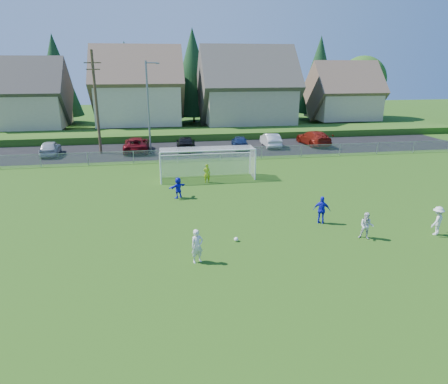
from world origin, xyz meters
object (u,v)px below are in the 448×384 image
(player_white_b, at_px, (366,226))
(car_c, at_px, (136,144))
(player_white_c, at_px, (437,221))
(soccer_ball, at_px, (236,239))
(player_blue_b, at_px, (178,188))
(goalkeeper, at_px, (207,173))
(player_white_a, at_px, (197,246))
(car_g, at_px, (314,138))
(car_e, at_px, (240,142))
(car_f, at_px, (271,140))
(soccer_goal, at_px, (207,158))
(car_a, at_px, (50,148))
(car_d, at_px, (186,144))
(player_blue_a, at_px, (322,210))

(player_white_b, height_order, car_c, car_c)
(player_white_c, bearing_deg, soccer_ball, -35.34)
(player_blue_b, xyz_separation_m, goalkeeper, (2.38, 3.30, 0.01))
(player_white_a, xyz_separation_m, car_g, (15.75, 25.63, -0.01))
(car_e, height_order, car_f, car_f)
(soccer_goal, bearing_deg, car_c, 117.58)
(goalkeeper, xyz_separation_m, car_f, (8.68, 12.78, -0.01))
(goalkeeper, bearing_deg, soccer_goal, -91.37)
(player_white_a, xyz_separation_m, player_blue_b, (-0.32, 9.43, -0.08))
(car_e, bearing_deg, car_a, 7.74)
(car_a, bearing_deg, player_blue_b, 122.92)
(goalkeeper, bearing_deg, car_g, -129.83)
(player_white_b, bearing_deg, goalkeeper, 152.34)
(car_c, relative_size, car_f, 1.22)
(player_white_a, xyz_separation_m, soccer_goal, (2.23, 13.94, 0.83))
(soccer_ball, bearing_deg, car_d, 92.02)
(car_c, bearing_deg, car_e, 179.26)
(player_white_c, xyz_separation_m, car_e, (-5.68, 24.18, -0.10))
(player_white_c, xyz_separation_m, soccer_goal, (-10.64, 12.95, 0.84))
(soccer_ball, bearing_deg, player_blue_a, 16.92)
(car_c, height_order, car_g, car_g)
(car_c, xyz_separation_m, car_f, (14.46, 0.18, -0.02))
(player_blue_b, relative_size, car_f, 0.33)
(car_e, bearing_deg, player_white_b, 101.18)
(car_c, xyz_separation_m, car_g, (19.47, 0.30, 0.05))
(soccer_ball, bearing_deg, car_g, 60.25)
(car_d, bearing_deg, car_c, 1.81)
(car_d, height_order, car_e, car_d)
(player_white_c, xyz_separation_m, goalkeeper, (-10.81, 11.75, -0.05))
(player_blue_a, relative_size, car_c, 0.30)
(car_a, bearing_deg, player_white_a, 111.59)
(goalkeeper, xyz_separation_m, car_g, (13.70, 12.90, 0.06))
(player_white_c, distance_m, car_e, 24.84)
(soccer_ball, height_order, player_white_a, player_white_a)
(car_d, relative_size, car_g, 0.89)
(soccer_ball, bearing_deg, car_a, 121.87)
(soccer_ball, relative_size, car_d, 0.05)
(player_white_b, bearing_deg, player_blue_a, 152.62)
(goalkeeper, relative_size, car_f, 0.33)
(player_white_a, relative_size, player_blue_b, 1.11)
(player_blue_a, distance_m, player_blue_b, 9.78)
(player_blue_b, relative_size, car_c, 0.27)
(soccer_ball, relative_size, car_e, 0.05)
(player_blue_a, xyz_separation_m, car_d, (-6.09, 21.63, -0.10))
(player_white_a, xyz_separation_m, car_f, (10.73, 25.51, -0.07))
(player_white_a, distance_m, car_g, 30.08)
(car_c, relative_size, car_g, 0.98)
(player_blue_b, xyz_separation_m, car_f, (11.06, 16.08, 0.00))
(soccer_goal, bearing_deg, car_f, 53.69)
(soccer_ball, height_order, car_d, car_d)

